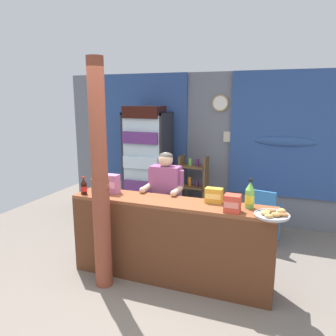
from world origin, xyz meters
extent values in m
plane|color=slate|center=(0.00, 1.08, 0.00)|extent=(7.41, 7.41, 0.00)
cube|color=slate|center=(0.00, 2.75, 1.31)|extent=(5.54, 0.12, 2.62)
cube|color=#2D4C89|center=(-1.25, 2.66, 1.59)|extent=(1.78, 0.04, 2.06)
ellipsoid|color=#2D4C89|center=(-1.25, 2.64, 1.49)|extent=(0.98, 0.10, 0.16)
cube|color=#2D4C89|center=(1.32, 2.66, 1.59)|extent=(1.78, 0.04, 2.06)
ellipsoid|color=#2D4C89|center=(1.32, 2.64, 1.49)|extent=(0.98, 0.10, 0.16)
cylinder|color=tan|center=(0.23, 2.67, 2.09)|extent=(0.28, 0.03, 0.28)
cylinder|color=white|center=(0.23, 2.66, 2.09)|extent=(0.24, 0.01, 0.24)
cube|color=beige|center=(0.43, 2.67, 1.52)|extent=(0.24, 0.02, 0.18)
cube|color=brown|center=(0.14, 0.46, 0.98)|extent=(2.42, 0.45, 0.04)
cube|color=brown|center=(0.14, 0.25, 0.48)|extent=(2.42, 0.04, 0.96)
cube|color=brown|center=(-1.03, 0.46, 0.48)|extent=(0.08, 0.41, 0.96)
cube|color=brown|center=(1.31, 0.46, 0.48)|extent=(0.08, 0.41, 0.96)
cylinder|color=brown|center=(-0.55, 0.06, 0.65)|extent=(0.20, 0.20, 1.30)
cylinder|color=brown|center=(-0.55, 0.06, 1.95)|extent=(0.18, 0.18, 1.30)
ellipsoid|color=brown|center=(-0.46, 0.06, 1.21)|extent=(0.06, 0.05, 0.08)
cube|color=#232328|center=(-0.95, 2.54, 0.97)|extent=(0.75, 0.04, 1.94)
cube|color=#232328|center=(-1.31, 2.27, 0.97)|extent=(0.04, 0.58, 1.94)
cube|color=#232328|center=(-0.60, 2.27, 0.97)|extent=(0.04, 0.58, 1.94)
cube|color=#232328|center=(-0.95, 2.27, 1.92)|extent=(0.75, 0.58, 0.04)
cube|color=#232328|center=(-0.95, 2.27, 0.04)|extent=(0.75, 0.58, 0.08)
cube|color=silver|center=(-0.95, 1.99, 1.02)|extent=(0.69, 0.02, 1.78)
cylinder|color=#B7B7BC|center=(-0.64, 1.96, 0.97)|extent=(0.02, 0.02, 0.40)
cube|color=silver|center=(-0.95, 2.27, 0.57)|extent=(0.67, 0.50, 0.02)
cube|color=#56286B|center=(-0.95, 2.15, 0.68)|extent=(0.63, 0.46, 0.20)
cube|color=silver|center=(-0.95, 2.27, 0.99)|extent=(0.67, 0.50, 0.02)
cube|color=silver|center=(-0.95, 2.15, 1.10)|extent=(0.63, 0.46, 0.20)
cube|color=silver|center=(-0.95, 2.27, 1.42)|extent=(0.67, 0.50, 0.02)
cube|color=#56286B|center=(-0.95, 2.15, 1.53)|extent=(0.63, 0.46, 0.20)
cube|color=silver|center=(-0.95, 2.27, 1.84)|extent=(0.67, 0.50, 0.02)
cube|color=black|center=(-0.95, 2.15, 1.95)|extent=(0.63, 0.46, 0.20)
cube|color=brown|center=(-0.35, 2.35, 0.60)|extent=(0.04, 0.28, 1.20)
cube|color=brown|center=(0.09, 2.35, 0.60)|extent=(0.04, 0.28, 1.20)
cube|color=brown|center=(-0.13, 2.35, 1.02)|extent=(0.44, 0.28, 0.02)
cylinder|color=#75C64C|center=(-0.20, 2.35, 1.09)|extent=(0.06, 0.06, 0.12)
cylinder|color=#56286B|center=(-0.07, 2.35, 1.10)|extent=(0.07, 0.07, 0.13)
cube|color=brown|center=(-0.13, 2.35, 0.66)|extent=(0.44, 0.28, 0.02)
cylinder|color=orange|center=(-0.20, 2.35, 0.75)|extent=(0.05, 0.05, 0.15)
cylinder|color=#56286B|center=(-0.07, 2.35, 0.72)|extent=(0.06, 0.06, 0.10)
cube|color=brown|center=(-0.13, 2.35, 0.30)|extent=(0.44, 0.28, 0.02)
cylinder|color=#75C64C|center=(-0.20, 2.35, 0.37)|extent=(0.06, 0.06, 0.11)
cylinder|color=black|center=(-0.07, 2.35, 0.38)|extent=(0.06, 0.06, 0.14)
cube|color=#3884D6|center=(1.11, 1.98, 0.44)|extent=(0.52, 0.52, 0.04)
cube|color=#3884D6|center=(1.07, 1.78, 0.66)|extent=(0.42, 0.12, 0.40)
cylinder|color=#3884D6|center=(1.33, 2.13, 0.22)|extent=(0.04, 0.04, 0.44)
cylinder|color=#3884D6|center=(0.96, 2.20, 0.22)|extent=(0.04, 0.04, 0.44)
cylinder|color=#3884D6|center=(1.26, 1.76, 0.22)|extent=(0.04, 0.04, 0.44)
cylinder|color=#3884D6|center=(0.88, 1.83, 0.22)|extent=(0.04, 0.04, 0.44)
cube|color=#3884D6|center=(1.30, 1.94, 0.56)|extent=(0.12, 0.40, 0.03)
cube|color=#3884D6|center=(0.91, 2.02, 0.56)|extent=(0.12, 0.40, 0.03)
cylinder|color=#28282D|center=(-0.17, 0.91, 0.39)|extent=(0.11, 0.11, 0.79)
cylinder|color=#28282D|center=(-0.01, 0.91, 0.39)|extent=(0.11, 0.11, 0.79)
cube|color=#934C7F|center=(-0.09, 0.91, 1.05)|extent=(0.39, 0.20, 0.52)
sphere|color=#DBB28E|center=(-0.09, 0.91, 1.40)|extent=(0.19, 0.19, 0.19)
ellipsoid|color=#4C4742|center=(-0.09, 0.92, 1.44)|extent=(0.18, 0.18, 0.10)
cylinder|color=#934C7F|center=(-0.30, 0.91, 1.16)|extent=(0.08, 0.08, 0.23)
cylinder|color=#DBB28E|center=(-0.30, 0.76, 1.04)|extent=(0.07, 0.26, 0.07)
sphere|color=#DBB28E|center=(-0.30, 0.63, 1.04)|extent=(0.08, 0.08, 0.08)
cylinder|color=#934C7F|center=(0.12, 0.91, 1.16)|extent=(0.08, 0.08, 0.23)
cylinder|color=#DBB28E|center=(0.12, 0.76, 1.04)|extent=(0.07, 0.26, 0.07)
sphere|color=#DBB28E|center=(0.12, 0.63, 1.04)|extent=(0.08, 0.08, 0.08)
cylinder|color=#75C64C|center=(1.04, 0.52, 1.10)|extent=(0.10, 0.10, 0.20)
cone|color=#75C64C|center=(1.04, 0.52, 1.25)|extent=(0.10, 0.10, 0.09)
cylinder|color=black|center=(1.04, 0.52, 1.31)|extent=(0.04, 0.04, 0.03)
cylinder|color=yellow|center=(1.04, 0.52, 1.10)|extent=(0.10, 0.10, 0.09)
cylinder|color=black|center=(-0.96, 0.34, 1.07)|extent=(0.08, 0.08, 0.14)
cone|color=black|center=(-0.96, 0.34, 1.17)|extent=(0.08, 0.08, 0.06)
cylinder|color=red|center=(-0.96, 0.34, 1.21)|extent=(0.03, 0.03, 0.02)
cylinder|color=red|center=(-0.96, 0.34, 1.07)|extent=(0.08, 0.08, 0.06)
cube|color=#B76699|center=(-0.67, 0.50, 1.12)|extent=(0.21, 0.13, 0.24)
cube|color=#F7A5D8|center=(-0.67, 0.43, 1.12)|extent=(0.19, 0.00, 0.08)
cube|color=gold|center=(0.63, 0.57, 1.09)|extent=(0.19, 0.11, 0.17)
cube|color=#FFE26D|center=(0.63, 0.51, 1.09)|extent=(0.18, 0.00, 0.06)
cube|color=#E5422D|center=(0.88, 0.33, 1.09)|extent=(0.17, 0.14, 0.19)
cube|color=#FF826D|center=(0.88, 0.26, 1.09)|extent=(0.15, 0.00, 0.07)
cylinder|color=#BCBCC1|center=(1.29, 0.33, 1.01)|extent=(0.34, 0.34, 0.02)
torus|color=#BCBCC1|center=(1.29, 0.33, 1.02)|extent=(0.36, 0.36, 0.02)
ellipsoid|color=#A36638|center=(1.40, 0.33, 1.03)|extent=(0.10, 0.06, 0.04)
ellipsoid|color=tan|center=(1.37, 0.41, 1.04)|extent=(0.09, 0.09, 0.05)
ellipsoid|color=#A36638|center=(1.27, 0.40, 1.04)|extent=(0.11, 0.06, 0.04)
ellipsoid|color=#C68947|center=(1.23, 0.36, 1.03)|extent=(0.09, 0.09, 0.04)
ellipsoid|color=tan|center=(1.22, 0.31, 1.04)|extent=(0.09, 0.08, 0.04)
ellipsoid|color=tan|center=(1.26, 0.24, 1.04)|extent=(0.08, 0.06, 0.04)
ellipsoid|color=#C68947|center=(1.33, 0.30, 1.04)|extent=(0.10, 0.08, 0.05)
camera|label=1|loc=(1.42, -3.00, 2.17)|focal=35.21mm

